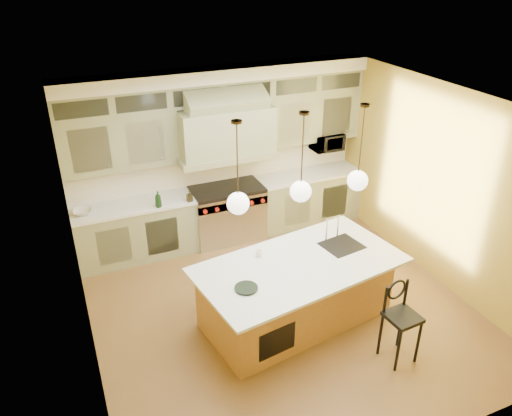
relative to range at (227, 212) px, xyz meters
name	(u,v)px	position (x,y,z in m)	size (l,w,h in m)	color
floor	(281,309)	(0.00, -2.14, -0.49)	(5.00, 5.00, 0.00)	brown
ceiling	(287,106)	(0.00, -2.14, 2.41)	(5.00, 5.00, 0.00)	white
wall_back	(218,153)	(0.00, 0.36, 0.96)	(5.00, 5.00, 0.00)	#AF9230
wall_front	(411,346)	(0.00, -4.64, 0.96)	(5.00, 5.00, 0.00)	#AF9230
wall_left	(78,261)	(-2.50, -2.14, 0.96)	(5.00, 5.00, 0.00)	#AF9230
wall_right	(439,186)	(2.50, -2.14, 0.96)	(5.00, 5.00, 0.00)	#AF9230
back_cabinetry	(224,159)	(0.00, 0.09, 0.94)	(5.00, 0.77, 2.90)	gray
range	(227,212)	(0.00, 0.00, 0.00)	(1.20, 0.74, 0.96)	silver
kitchen_island	(297,290)	(0.09, -2.40, -0.02)	(2.83, 1.78, 1.35)	olive
counter_stool	(401,318)	(0.90, -3.52, 0.11)	(0.40, 0.40, 1.06)	black
microwave	(327,142)	(1.95, 0.11, 0.96)	(0.54, 0.37, 0.30)	black
oil_bottle_a	(158,199)	(-1.20, -0.22, 0.59)	(0.10, 0.10, 0.26)	black
oil_bottle_b	(190,196)	(-0.70, -0.22, 0.54)	(0.08, 0.08, 0.18)	black
fruit_bowl	(83,212)	(-2.30, 0.01, 0.49)	(0.29, 0.29, 0.07)	silver
cup	(259,253)	(-0.32, -2.08, 0.48)	(0.10, 0.10, 0.09)	white
pendant_left	(238,201)	(-0.71, -2.39, 1.46)	(0.26, 0.26, 1.11)	#2D2319
pendant_center	(301,189)	(0.09, -2.39, 1.46)	(0.26, 0.26, 1.11)	#2D2319
pendant_right	(358,178)	(0.89, -2.39, 1.46)	(0.26, 0.26, 1.11)	#2D2319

